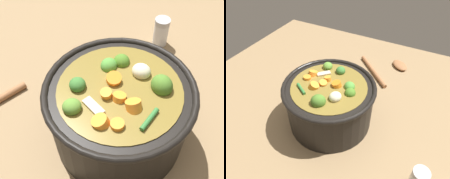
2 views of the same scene
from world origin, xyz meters
The scene contains 3 objects.
ground_plane centered at (0.00, 0.00, 0.00)m, with size 1.10×1.10×0.00m, color #8C704C.
cooking_pot centered at (0.00, 0.00, 0.07)m, with size 0.26×0.26×0.16m.
salt_shaker centered at (-0.09, -0.28, 0.04)m, with size 0.04×0.04×0.07m.
Camera 1 is at (-0.01, 0.30, 0.49)m, focal length 45.36 mm.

